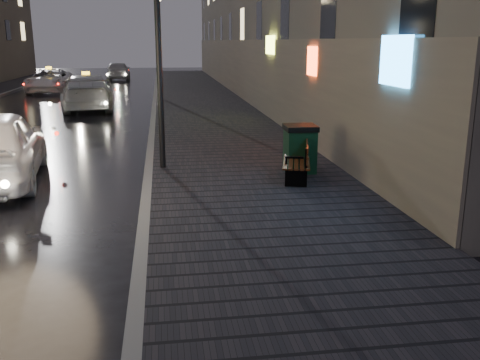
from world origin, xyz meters
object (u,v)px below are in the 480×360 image
object	(u,v)px
lamp_near	(158,26)
lamp_far	(159,34)
taxi_mid	(87,92)
bench	(299,160)
trash_bin	(300,148)
car_far	(118,71)
taxi_far	(50,80)

from	to	relation	value
lamp_near	lamp_far	world-z (taller)	same
taxi_mid	bench	bearing A→B (deg)	106.58
taxi_mid	lamp_near	bearing A→B (deg)	97.53
trash_bin	car_far	world-z (taller)	car_far
car_far	lamp_near	bearing A→B (deg)	94.17
lamp_far	car_far	distance (m)	17.07
taxi_mid	car_far	size ratio (longest dim) A/B	1.26
lamp_far	taxi_mid	bearing A→B (deg)	-139.45
lamp_near	lamp_far	bearing A→B (deg)	90.00
lamp_far	trash_bin	xyz separation A→B (m)	(3.19, -16.94, -2.78)
bench	taxi_far	world-z (taller)	taxi_far
lamp_far	taxi_mid	world-z (taller)	lamp_far
lamp_near	taxi_mid	world-z (taller)	lamp_near
lamp_near	taxi_far	distance (m)	23.94
bench	taxi_mid	xyz separation A→B (m)	(-6.45, 14.65, 0.24)
lamp_near	trash_bin	xyz separation A→B (m)	(3.19, -0.94, -2.78)
bench	trash_bin	size ratio (longest dim) A/B	1.59
bench	taxi_far	distance (m)	26.29
lamp_far	trash_bin	distance (m)	17.46
trash_bin	car_far	distance (m)	34.08
lamp_far	taxi_mid	xyz separation A→B (m)	(-3.43, -2.93, -2.67)
taxi_mid	taxi_far	bearing A→B (deg)	-77.08
trash_bin	car_far	xyz separation A→B (m)	(-6.61, 33.44, 0.05)
trash_bin	taxi_far	distance (m)	25.76
lamp_far	taxi_far	distance (m)	10.08
taxi_far	lamp_far	bearing A→B (deg)	-44.68
trash_bin	taxi_far	world-z (taller)	taxi_far
lamp_far	car_far	bearing A→B (deg)	101.71
trash_bin	taxi_far	size ratio (longest dim) A/B	0.21
lamp_far	taxi_far	bearing A→B (deg)	135.96
bench	taxi_far	size ratio (longest dim) A/B	0.34
lamp_far	bench	distance (m)	18.08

